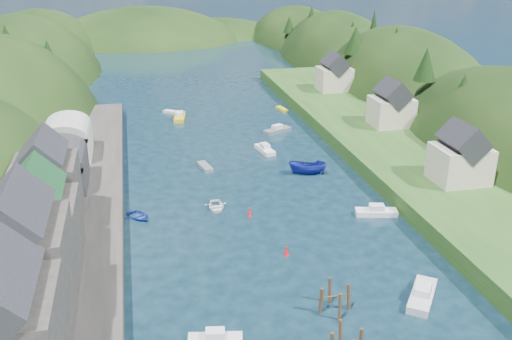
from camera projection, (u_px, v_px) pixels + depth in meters
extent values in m
plane|color=black|center=(229.00, 146.00, 99.02)|extent=(600.00, 600.00, 0.00)
ellipsoid|color=black|center=(23.00, 106.00, 154.83)|extent=(44.00, 75.56, 48.19)
ellipsoid|color=black|center=(42.00, 69.00, 192.33)|extent=(44.00, 75.56, 39.00)
ellipsoid|color=black|center=(400.00, 131.00, 133.80)|extent=(36.00, 75.56, 48.00)
ellipsoid|color=black|center=(337.00, 87.00, 172.57)|extent=(36.00, 75.56, 44.49)
ellipsoid|color=black|center=(298.00, 57.00, 210.11)|extent=(36.00, 75.56, 36.00)
ellipsoid|color=black|center=(147.00, 68.00, 209.57)|extent=(80.00, 60.00, 44.00)
ellipsoid|color=black|center=(218.00, 65.00, 224.97)|extent=(70.00, 56.00, 36.00)
cone|color=black|center=(14.00, 70.00, 115.43)|extent=(5.28, 5.28, 5.98)
cone|color=black|center=(7.00, 41.00, 126.24)|extent=(4.77, 4.77, 7.13)
cone|color=black|center=(48.00, 52.00, 134.19)|extent=(4.07, 4.07, 5.67)
cone|color=black|center=(36.00, 39.00, 147.67)|extent=(4.56, 4.56, 7.65)
cone|color=black|center=(23.00, 41.00, 154.74)|extent=(4.75, 4.75, 5.14)
cone|color=black|center=(50.00, 30.00, 166.13)|extent=(4.27, 4.27, 7.28)
cone|color=black|center=(463.00, 94.00, 93.41)|extent=(5.29, 5.29, 6.30)
cone|color=black|center=(426.00, 64.00, 102.47)|extent=(4.07, 4.07, 5.97)
cone|color=black|center=(408.00, 77.00, 113.62)|extent=(3.40, 3.40, 5.10)
cone|color=black|center=(395.00, 48.00, 124.13)|extent=(4.94, 4.94, 8.97)
cone|color=black|center=(356.00, 40.00, 130.00)|extent=(5.25, 5.25, 6.25)
cone|color=black|center=(373.00, 29.00, 139.85)|extent=(3.36, 3.36, 9.41)
cone|color=black|center=(352.00, 33.00, 151.74)|extent=(4.57, 4.57, 6.46)
cone|color=black|center=(323.00, 30.00, 166.45)|extent=(3.59, 3.59, 6.49)
cone|color=black|center=(311.00, 17.00, 173.01)|extent=(4.14, 4.14, 6.57)
cone|color=black|center=(289.00, 25.00, 183.45)|extent=(3.83, 3.83, 5.29)
cube|color=#2D2B28|center=(71.00, 235.00, 66.65)|extent=(12.00, 110.00, 2.00)
cube|color=#234719|center=(7.00, 239.00, 65.16)|extent=(12.00, 110.00, 2.50)
cube|color=#2D2B28|center=(23.00, 273.00, 48.79)|extent=(8.00, 9.00, 9.00)
cube|color=black|center=(13.00, 215.00, 46.77)|extent=(5.88, 9.36, 5.88)
cube|color=#2D2B28|center=(38.00, 234.00, 57.33)|extent=(8.00, 9.00, 7.00)
cube|color=#1E592D|center=(32.00, 194.00, 55.67)|extent=(5.88, 9.36, 5.88)
cube|color=#2D2B28|center=(48.00, 194.00, 65.30)|extent=(7.00, 8.00, 8.00)
cube|color=black|center=(42.00, 154.00, 63.51)|extent=(5.15, 8.32, 5.15)
cube|color=#2D2D30|center=(60.00, 172.00, 76.93)|extent=(7.00, 9.00, 4.00)
cylinder|color=#2D2D30|center=(58.00, 158.00, 76.19)|extent=(7.00, 9.00, 7.00)
cube|color=#B2B2A8|center=(68.00, 144.00, 87.81)|extent=(7.00, 9.00, 4.00)
cylinder|color=#B2B2A8|center=(66.00, 131.00, 87.07)|extent=(7.00, 9.00, 7.00)
cube|color=#234719|center=(387.00, 147.00, 94.50)|extent=(16.00, 120.00, 2.40)
cube|color=beige|center=(460.00, 164.00, 77.21)|extent=(7.00, 6.00, 5.00)
cube|color=black|center=(463.00, 141.00, 75.97)|extent=(5.15, 6.24, 5.15)
cube|color=beige|center=(391.00, 112.00, 101.18)|extent=(7.00, 6.00, 5.00)
cube|color=black|center=(393.00, 93.00, 99.95)|extent=(5.15, 6.24, 5.15)
cube|color=beige|center=(334.00, 79.00, 125.47)|extent=(7.00, 6.00, 5.00)
cube|color=black|center=(335.00, 64.00, 124.23)|extent=(5.15, 6.24, 5.15)
cylinder|color=#382314|center=(341.00, 340.00, 48.46)|extent=(0.32, 0.32, 3.96)
cylinder|color=#382314|center=(349.00, 299.00, 54.39)|extent=(0.32, 0.32, 3.43)
cylinder|color=#382314|center=(330.00, 293.00, 55.38)|extent=(0.32, 0.32, 3.43)
cylinder|color=#382314|center=(321.00, 303.00, 53.83)|extent=(0.32, 0.32, 3.43)
cylinder|color=#382314|center=(340.00, 310.00, 52.85)|extent=(0.32, 0.32, 3.43)
cylinder|color=#382314|center=(335.00, 296.00, 53.90)|extent=(3.35, 0.16, 0.16)
cone|color=red|center=(286.00, 252.00, 64.14)|extent=(0.70, 0.70, 0.90)
sphere|color=red|center=(287.00, 248.00, 63.95)|extent=(0.30, 0.30, 0.30)
cone|color=red|center=(250.00, 212.00, 73.46)|extent=(0.70, 0.70, 0.90)
sphere|color=red|center=(250.00, 209.00, 73.27)|extent=(0.30, 0.30, 0.30)
cube|color=silver|center=(173.00, 112.00, 117.38)|extent=(4.21, 3.80, 0.60)
cube|color=silver|center=(422.00, 296.00, 56.19)|extent=(5.33, 6.21, 0.87)
cube|color=silver|center=(423.00, 289.00, 55.88)|extent=(2.44, 2.60, 0.70)
cube|color=slate|center=(277.00, 131.00, 105.74)|extent=(5.71, 3.96, 0.76)
cube|color=silver|center=(277.00, 127.00, 105.46)|extent=(2.27, 1.96, 0.70)
imported|color=navy|center=(307.00, 168.00, 86.40)|extent=(6.14, 3.38, 2.24)
cube|color=white|center=(376.00, 212.00, 73.70)|extent=(5.58, 2.92, 0.74)
cube|color=silver|center=(377.00, 207.00, 73.42)|extent=(2.09, 1.62, 0.70)
cube|color=gold|center=(180.00, 117.00, 113.73)|extent=(2.89, 6.21, 0.84)
cube|color=silver|center=(179.00, 113.00, 113.43)|extent=(1.69, 2.28, 0.70)
imported|color=navy|center=(139.00, 216.00, 72.89)|extent=(4.52, 4.88, 0.82)
cube|color=white|center=(265.00, 150.00, 95.99)|extent=(2.70, 5.46, 0.73)
cube|color=silver|center=(265.00, 146.00, 95.71)|extent=(1.54, 2.03, 0.70)
cube|color=gold|center=(282.00, 109.00, 119.90)|extent=(1.91, 3.91, 0.52)
cube|color=silver|center=(215.00, 340.00, 50.05)|extent=(5.00, 2.41, 0.67)
cube|color=silver|center=(215.00, 334.00, 49.78)|extent=(1.85, 1.39, 0.70)
cube|color=slate|center=(205.00, 167.00, 88.93)|extent=(2.22, 4.35, 0.58)
imported|color=white|center=(216.00, 207.00, 75.38)|extent=(3.18, 4.35, 0.88)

